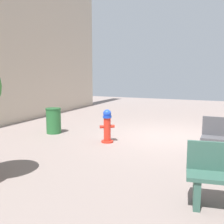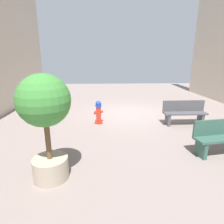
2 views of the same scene
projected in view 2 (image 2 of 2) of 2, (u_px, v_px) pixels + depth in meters
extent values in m
plane|color=gray|center=(129.00, 113.00, 8.85)|extent=(23.40, 23.40, 0.00)
cylinder|color=red|center=(99.00, 123.00, 7.46)|extent=(0.34, 0.34, 0.05)
cylinder|color=red|center=(99.00, 114.00, 7.36)|extent=(0.20, 0.20, 0.65)
cylinder|color=blue|center=(98.00, 106.00, 7.26)|extent=(0.25, 0.25, 0.06)
sphere|color=blue|center=(98.00, 103.00, 7.24)|extent=(0.23, 0.23, 0.23)
cylinder|color=red|center=(96.00, 113.00, 7.25)|extent=(0.16, 0.15, 0.09)
cylinder|color=red|center=(101.00, 112.00, 7.43)|extent=(0.16, 0.15, 0.09)
cylinder|color=red|center=(96.00, 113.00, 7.46)|extent=(0.18, 0.18, 0.12)
cube|color=#4C4C51|center=(201.00, 119.00, 7.26)|extent=(0.10, 0.40, 0.45)
cube|color=#4C4C51|center=(168.00, 120.00, 7.19)|extent=(0.10, 0.40, 0.45)
cube|color=#4C4C51|center=(185.00, 113.00, 7.16)|extent=(1.67, 0.45, 0.06)
cube|color=#4C4C51|center=(184.00, 106.00, 7.27)|extent=(1.67, 0.07, 0.44)
cube|color=#33594C|center=(201.00, 149.00, 4.81)|extent=(0.16, 0.41, 0.45)
cube|color=#33594C|center=(223.00, 138.00, 4.86)|extent=(1.62, 0.67, 0.06)
cube|color=#33594C|center=(219.00, 127.00, 4.98)|extent=(1.56, 0.29, 0.44)
cylinder|color=tan|center=(51.00, 168.00, 3.94)|extent=(0.75, 0.75, 0.48)
cylinder|color=brown|center=(48.00, 138.00, 3.75)|extent=(0.11, 0.11, 0.94)
sphere|color=#3D8438|center=(44.00, 100.00, 3.53)|extent=(1.05, 1.05, 1.05)
cylinder|color=#266633|center=(49.00, 112.00, 7.60)|extent=(0.47, 0.47, 0.78)
cylinder|color=#1E5128|center=(48.00, 103.00, 7.49)|extent=(0.49, 0.49, 0.04)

